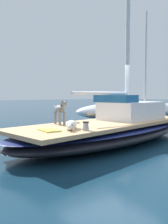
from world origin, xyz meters
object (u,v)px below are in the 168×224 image
Objects in this scene: dog_white at (71,125)px; deck_towel at (49,130)px; sailboat_main at (110,132)px; deck_winch at (86,126)px; moored_boat_port_side at (134,110)px; dog_grey at (60,110)px; coiled_rope at (75,122)px.

deck_towel is at bearing -99.30° from dog_white.
deck_winch is at bearing -58.37° from sailboat_main.
moored_boat_port_side is at bearing 126.06° from deck_winch.
dog_grey reaches higher than deck_towel.
sailboat_main is 23.35× the size of coiled_rope.
moored_boat_port_side is (-5.44, 7.47, -0.18)m from deck_winch.
dog_grey is 8.54m from moored_boat_port_side.
sailboat_main is 0.97× the size of moored_boat_port_side.
dog_white reaches higher than sailboat_main.
sailboat_main is 36.02× the size of deck_winch.
deck_winch is 9.25m from moored_boat_port_side.
coiled_rope is at bearing 143.66° from dog_white.
dog_white is 9.21m from moored_boat_port_side.
dog_white is 3.84× the size of deck_winch.
dog_grey reaches higher than coiled_rope.
coiled_rope is at bearing -59.63° from moored_boat_port_side.
deck_winch is at bearing 29.79° from dog_white.
moored_boat_port_side is at bearing 127.24° from sailboat_main.
dog_grey is at bearing -60.83° from moored_boat_port_side.
dog_white reaches higher than coiled_rope.
dog_white is 0.10× the size of moored_boat_port_side.
sailboat_main is at bearing 110.24° from dog_white.
dog_white is 2.49× the size of coiled_rope.
moored_boat_port_side is at bearing 119.17° from dog_grey.
dog_grey is at bearing -77.76° from coiled_rope.
dog_grey is 1.16× the size of dog_white.
coiled_rope is (-0.12, 0.56, -0.40)m from dog_grey.
dog_grey is 4.47× the size of deck_winch.
moored_boat_port_side reaches higher than deck_winch.
coiled_rope is 7.98m from moored_boat_port_side.
sailboat_main is 8.07× the size of dog_grey.
dog_grey is at bearing 137.60° from deck_towel.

